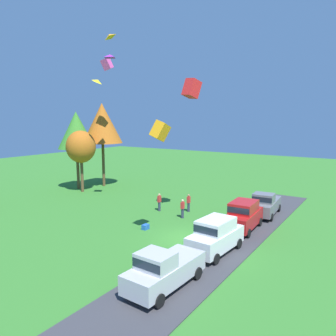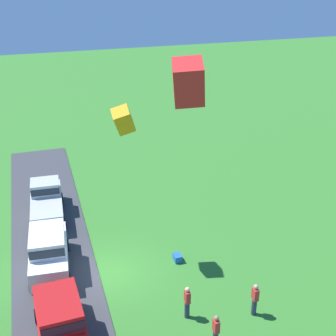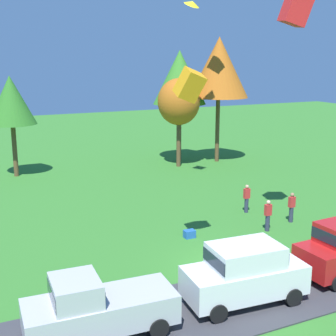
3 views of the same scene
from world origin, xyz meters
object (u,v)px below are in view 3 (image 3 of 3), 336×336
Objects in this scene: person_beside_suv at (268,215)px; tree_right_of_center at (11,101)px; person_watching_sky at (292,207)px; cooler_box at (189,234)px; tree_far_left at (179,102)px; person_on_lawn at (247,198)px; kite_delta_mid_center at (192,3)px; tree_center_back at (219,68)px; kite_box_high_left at (190,85)px; car_suv_mid_row at (245,271)px; tree_left_of_center at (180,78)px; kite_box_near_flag at (296,9)px; car_pickup_by_flagpole at (95,307)px.

tree_right_of_center is at bearing 120.13° from person_beside_suv.
person_watching_sky reaches higher than cooler_box.
cooler_box is at bearing -114.45° from tree_far_left.
kite_delta_mid_center is (0.68, 8.48, 11.89)m from person_on_lawn.
tree_right_of_center is (-10.49, 18.08, 5.00)m from person_beside_suv.
person_on_lawn is 15.95m from tree_center_back.
kite_box_high_left reaches higher than cooler_box.
person_on_lawn is 13.55m from tree_far_left.
tree_left_of_center is at bearing 69.10° from car_suv_mid_row.
person_beside_suv is 0.23× the size of tree_far_left.
tree_left_of_center reaches higher than person_watching_sky.
tree_left_of_center is 21.00m from kite_box_high_left.
kite_box_near_flag reaches higher than tree_left_of_center.
tree_right_of_center is 0.72× the size of tree_center_back.
person_on_lawn is 10.51m from kite_box_high_left.
kite_delta_mid_center is at bearing -104.39° from tree_far_left.
person_watching_sky is 22.12m from tree_right_of_center.
tree_center_back is at bearing -25.82° from tree_left_of_center.
kite_delta_mid_center reaches higher than tree_right_of_center.
car_suv_mid_row is 3.22× the size of kite_box_near_flag.
tree_far_left is 17.21m from kite_box_near_flag.
kite_delta_mid_center is at bearing 61.97° from cooler_box.
kite_delta_mid_center is at bearing 82.97° from person_beside_suv.
cooler_box is at bearing -156.81° from person_on_lawn.
person_watching_sky is 2.13m from person_beside_suv.
tree_right_of_center reaches higher than person_watching_sky.
person_watching_sky is 1.51× the size of kite_delta_mid_center.
person_watching_sky is 3.05× the size of cooler_box.
car_suv_mid_row is 25.61m from tree_left_of_center.
car_suv_mid_row is 23.25m from tree_far_left.
kite_delta_mid_center is at bearing 61.73° from kite_box_high_left.
cooler_box is at bearing -114.86° from tree_left_of_center.
person_on_lawn is 16.04m from tree_left_of_center.
car_pickup_by_flagpole is 24.10m from tree_right_of_center.
kite_delta_mid_center is (11.91, -6.56, 6.89)m from tree_right_of_center.
tree_center_back reaches higher than person_on_lawn.
tree_center_back is at bearing 67.99° from person_beside_suv.
car_pickup_by_flagpole is 12.45m from person_beside_suv.
tree_far_left is 6.33× the size of kite_box_high_left.
person_on_lawn is 1.16× the size of kite_box_near_flag.
person_watching_sky is at bearing -86.67° from kite_delta_mid_center.
tree_center_back is at bearing 55.45° from kite_box_high_left.
tree_center_back is (17.61, 21.54, 7.09)m from car_pickup_by_flagpole.
person_on_lawn is at bearing 89.75° from kite_box_near_flag.
tree_left_of_center is 8.55× the size of kite_delta_mid_center.
car_pickup_by_flagpole is 2.98× the size of person_on_lawn.
kite_box_near_flag reaches higher than kite_box_high_left.
kite_box_near_flag is (-0.70, -11.92, -1.44)m from kite_delta_mid_center.
person_beside_suv is at bearing 15.02° from kite_box_high_left.
tree_center_back is (4.41, 15.43, 7.32)m from person_watching_sky.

